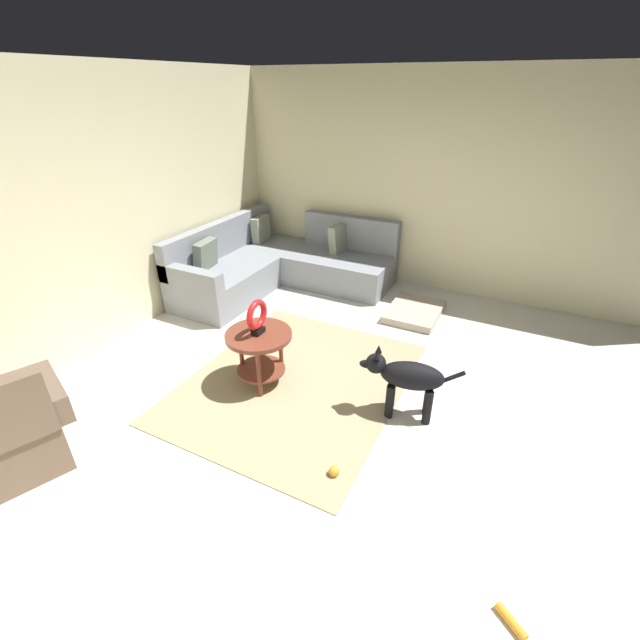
% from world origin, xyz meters
% --- Properties ---
extents(ground_plane, '(6.00, 6.00, 0.10)m').
position_xyz_m(ground_plane, '(0.00, 0.00, -0.05)').
color(ground_plane, silver).
extents(wall_back, '(6.00, 0.12, 2.70)m').
position_xyz_m(wall_back, '(0.00, 2.94, 1.35)').
color(wall_back, beige).
rests_on(wall_back, ground_plane).
extents(wall_right, '(0.12, 6.00, 2.70)m').
position_xyz_m(wall_right, '(2.94, 0.00, 1.35)').
color(wall_right, beige).
rests_on(wall_right, ground_plane).
extents(area_rug, '(2.30, 1.90, 0.01)m').
position_xyz_m(area_rug, '(0.15, 0.70, 0.01)').
color(area_rug, tan).
rests_on(area_rug, ground_plane).
extents(sectional_couch, '(2.20, 2.25, 0.88)m').
position_xyz_m(sectional_couch, '(1.99, 2.01, 0.29)').
color(sectional_couch, gray).
rests_on(sectional_couch, ground_plane).
extents(armchair, '(0.97, 0.86, 0.88)m').
position_xyz_m(armchair, '(-1.68, 1.98, 0.32)').
color(armchair, brown).
rests_on(armchair, ground_plane).
extents(side_table, '(0.60, 0.60, 0.54)m').
position_xyz_m(side_table, '(0.00, 0.99, 0.42)').
color(side_table, brown).
rests_on(side_table, ground_plane).
extents(torus_sculpture, '(0.28, 0.08, 0.33)m').
position_xyz_m(torus_sculpture, '(0.00, 0.99, 0.71)').
color(torus_sculpture, black).
rests_on(torus_sculpture, side_table).
extents(dog_bed_mat, '(0.80, 0.60, 0.09)m').
position_xyz_m(dog_bed_mat, '(1.98, 0.08, 0.04)').
color(dog_bed_mat, '#B2A38E').
rests_on(dog_bed_mat, ground_plane).
extents(dog, '(0.33, 0.84, 0.63)m').
position_xyz_m(dog, '(0.17, -0.33, 0.38)').
color(dog, black).
rests_on(dog, ground_plane).
extents(dog_toy_ball, '(0.08, 0.08, 0.08)m').
position_xyz_m(dog_toy_ball, '(-0.70, -0.09, 0.04)').
color(dog_toy_ball, orange).
rests_on(dog_toy_ball, ground_plane).
extents(dog_toy_rope, '(0.15, 0.18, 0.05)m').
position_xyz_m(dog_toy_rope, '(-1.17, -1.34, 0.03)').
color(dog_toy_rope, orange).
rests_on(dog_toy_rope, ground_plane).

